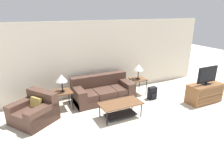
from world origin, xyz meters
The scene contains 11 objects.
wall_back centered at (0.00, 4.34, 1.30)m, with size 8.95×0.06×2.60m.
couch centered at (-0.13, 3.67, 0.29)m, with size 2.01×0.96×0.82m.
armchair centered at (-2.39, 3.19, 0.28)m, with size 1.40×1.40×0.80m.
coffee_table centered at (-0.15, 2.34, 0.33)m, with size 1.21×0.62×0.45m.
side_table_left centered at (-1.50, 3.59, 0.52)m, with size 0.53×0.53×0.58m.
side_table_right centered at (1.23, 3.59, 0.52)m, with size 0.53×0.53×0.58m.
table_lamp_left centered at (-1.50, 3.59, 1.00)m, with size 0.35×0.35×0.54m.
table_lamp_right centered at (1.23, 3.59, 1.00)m, with size 0.35×0.35×0.54m.
tv_console centered at (2.84, 2.01, 0.32)m, with size 1.22×0.53×0.63m.
television centered at (2.84, 2.01, 0.95)m, with size 0.80×0.20×0.60m.
backpack centered at (1.44, 2.97, 0.21)m, with size 0.29×0.26×0.43m.
Camera 1 is at (-2.62, -2.15, 2.92)m, focal length 32.00 mm.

